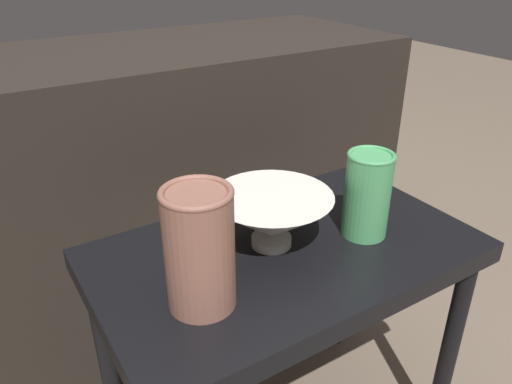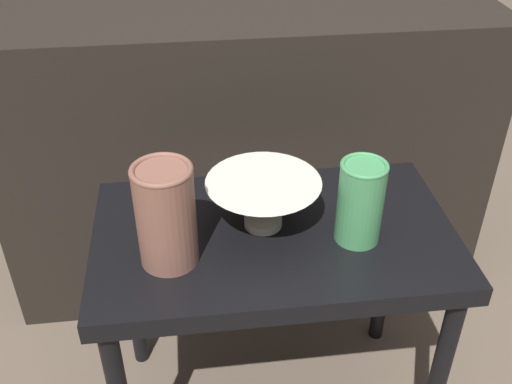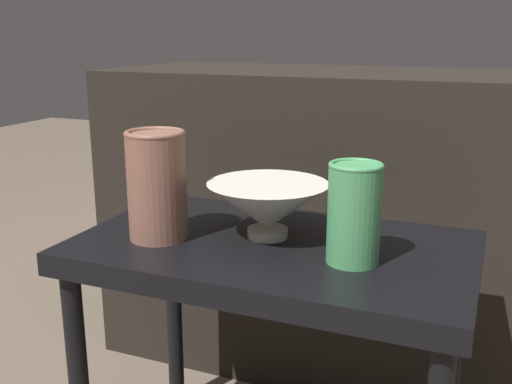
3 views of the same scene
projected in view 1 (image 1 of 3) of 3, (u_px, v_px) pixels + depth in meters
name	position (u px, v px, depth m)	size (l,w,h in m)	color
table	(285.00, 276.00, 0.93)	(0.69, 0.41, 0.52)	black
couch_backdrop	(166.00, 189.00, 1.39)	(1.26, 0.50, 0.78)	black
bowl	(272.00, 217.00, 0.88)	(0.22, 0.22, 0.10)	silver
vase_textured_left	(199.00, 248.00, 0.72)	(0.11, 0.11, 0.19)	brown
vase_colorful_right	(367.00, 194.00, 0.91)	(0.09, 0.09, 0.16)	#47995B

